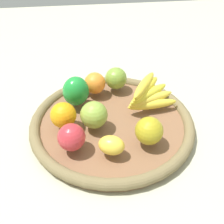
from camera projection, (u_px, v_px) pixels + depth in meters
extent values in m
plane|color=#B6B599|center=(112.00, 127.00, 0.80)|extent=(2.40, 2.40, 0.00)
cylinder|color=brown|center=(112.00, 124.00, 0.79)|extent=(0.45, 0.45, 0.02)
torus|color=olive|center=(112.00, 121.00, 0.78)|extent=(0.48, 0.48, 0.03)
ellipsoid|color=yellow|center=(152.00, 104.00, 0.80)|extent=(0.04, 0.15, 0.03)
ellipsoid|color=yellow|center=(151.00, 99.00, 0.80)|extent=(0.08, 0.15, 0.03)
ellipsoid|color=yellow|center=(149.00, 94.00, 0.80)|extent=(0.11, 0.14, 0.03)
ellipsoid|color=yellow|center=(146.00, 89.00, 0.80)|extent=(0.13, 0.12, 0.03)
ellipsoid|color=yellow|center=(144.00, 85.00, 0.79)|extent=(0.14, 0.11, 0.03)
sphere|color=#4B992D|center=(79.00, 86.00, 0.86)|extent=(0.05, 0.05, 0.04)
sphere|color=orange|center=(63.00, 115.00, 0.73)|extent=(0.10, 0.10, 0.07)
sphere|color=#8DAF40|center=(94.00, 115.00, 0.72)|extent=(0.10, 0.10, 0.08)
ellipsoid|color=yellow|center=(111.00, 145.00, 0.65)|extent=(0.07, 0.08, 0.05)
ellipsoid|color=green|center=(76.00, 91.00, 0.80)|extent=(0.10, 0.10, 0.09)
sphere|color=olive|center=(116.00, 78.00, 0.88)|extent=(0.07, 0.07, 0.07)
sphere|color=#AD9D1F|center=(149.00, 131.00, 0.68)|extent=(0.08, 0.08, 0.07)
sphere|color=orange|center=(95.00, 83.00, 0.86)|extent=(0.09, 0.09, 0.07)
sphere|color=#C22F37|center=(72.00, 137.00, 0.66)|extent=(0.09, 0.09, 0.07)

